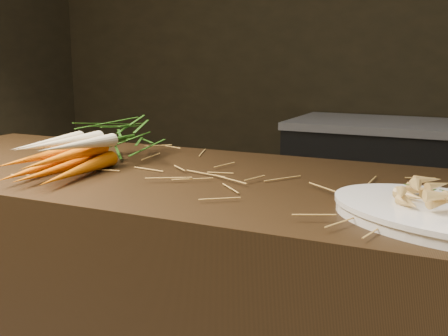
# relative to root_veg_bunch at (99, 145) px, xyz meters

# --- Properties ---
(straw_bedding) EXTENTS (1.40, 0.60, 0.02)m
(straw_bedding) POSITION_rel_root_veg_bunch_xyz_m (0.53, -0.00, -0.04)
(straw_bedding) COLOR #A1702D
(straw_bedding) RESTS_ON main_counter
(root_veg_bunch) EXTENTS (0.23, 0.59, 0.11)m
(root_veg_bunch) POSITION_rel_root_veg_bunch_xyz_m (0.00, 0.00, 0.00)
(root_veg_bunch) COLOR #CE6008
(root_veg_bunch) RESTS_ON main_counter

